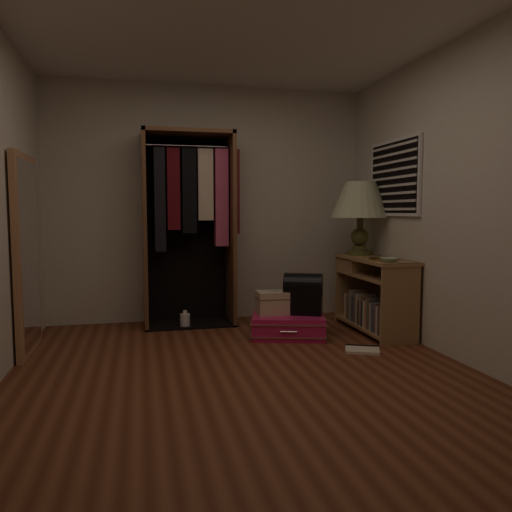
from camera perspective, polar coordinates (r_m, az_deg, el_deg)
name	(u,v)px	position (r m, az deg, el deg)	size (l,w,h in m)	color
ground	(246,374)	(3.85, -1.18, -13.29)	(4.00, 4.00, 0.00)	#5F2E1B
room_walls	(254,173)	(3.72, -0.21, 9.49)	(3.52, 4.02, 2.60)	beige
console_bookshelf	(373,292)	(5.21, 13.23, -4.07)	(0.42, 1.12, 0.75)	#9B744B
open_wardrobe	(192,211)	(5.37, -7.37, 5.08)	(1.01, 0.50, 2.05)	brown
floor_mirror	(27,254)	(4.69, -24.73, 0.17)	(0.06, 0.80, 1.70)	tan
pink_suitcase	(288,326)	(4.90, 3.70, -7.95)	(0.82, 0.68, 0.22)	#C41855
train_case	(274,302)	(4.89, 2.03, -5.33)	(0.33, 0.23, 0.24)	#C0B392
black_bag	(303,293)	(4.91, 5.41, -4.22)	(0.43, 0.37, 0.40)	black
table_lamp	(360,202)	(5.46, 11.83, 6.11)	(0.72, 0.72, 0.78)	#484D25
brass_tray	(384,259)	(4.98, 14.38, -0.32)	(0.38, 0.38, 0.02)	#A47E3F
ceramic_bowl	(389,260)	(4.78, 14.93, -0.42)	(0.16, 0.16, 0.04)	#ABCBA9
white_jug	(185,320)	(5.32, -8.11, -7.30)	(0.14, 0.14, 0.18)	white
floor_book	(362,349)	(4.54, 12.04, -10.38)	(0.36, 0.33, 0.03)	#EDE1C7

